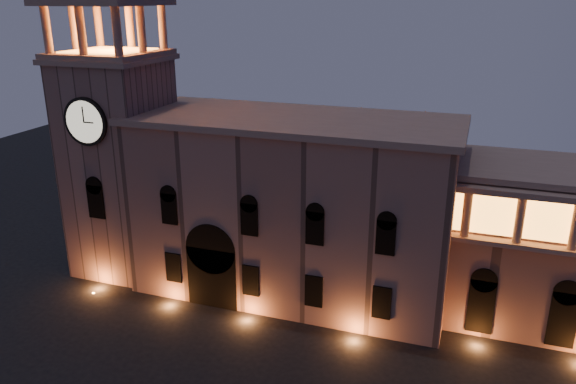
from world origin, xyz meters
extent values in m
cube|color=#90695E|center=(-2.00, 22.00, 8.50)|extent=(30.00, 12.00, 17.00)
cube|color=#A17F6F|center=(-2.00, 22.00, 17.30)|extent=(30.80, 12.80, 0.60)
cube|color=black|center=(-8.00, 16.60, 3.00)|extent=(5.00, 1.40, 6.00)
cylinder|color=black|center=(-8.00, 16.60, 6.00)|extent=(5.00, 1.40, 5.00)
cube|color=orange|center=(-8.00, 16.40, 2.80)|extent=(4.20, 0.20, 5.00)
cube|color=#90695E|center=(-20.50, 21.00, 11.00)|extent=(9.00, 9.00, 22.00)
cube|color=#A17F6F|center=(-20.50, 21.00, 22.25)|extent=(9.80, 9.80, 0.50)
cylinder|color=black|center=(-20.50, 16.32, 17.00)|extent=(4.60, 0.35, 4.60)
cylinder|color=beige|center=(-20.50, 16.18, 17.00)|extent=(4.00, 0.12, 4.00)
cube|color=#A17F6F|center=(-20.50, 21.00, 22.75)|extent=(9.40, 9.40, 0.50)
cube|color=orange|center=(-20.50, 21.00, 23.05)|extent=(6.80, 6.80, 0.15)
cylinder|color=#A17F6F|center=(-24.30, 17.20, 25.10)|extent=(0.76, 0.76, 4.20)
cylinder|color=#A17F6F|center=(-20.50, 17.20, 25.10)|extent=(0.76, 0.76, 4.20)
cylinder|color=#A17F6F|center=(-16.70, 17.20, 25.10)|extent=(0.76, 0.76, 4.20)
cylinder|color=#A17F6F|center=(-24.30, 24.80, 25.10)|extent=(0.76, 0.76, 4.20)
cylinder|color=#A17F6F|center=(-20.50, 24.80, 25.10)|extent=(0.76, 0.76, 4.20)
cylinder|color=#A17F6F|center=(-16.70, 24.80, 25.10)|extent=(0.76, 0.76, 4.20)
cylinder|color=#A17F6F|center=(-24.30, 21.00, 25.10)|extent=(0.76, 0.76, 4.20)
cylinder|color=#A17F6F|center=(-16.70, 21.00, 25.10)|extent=(0.76, 0.76, 4.20)
cube|color=#A17F6F|center=(-20.50, 21.00, 27.50)|extent=(9.80, 9.80, 0.60)
cylinder|color=#A17F6F|center=(14.00, 18.50, 11.50)|extent=(0.70, 0.70, 4.00)
cylinder|color=#A17F6F|center=(18.00, 18.50, 11.50)|extent=(0.70, 0.70, 4.00)
cylinder|color=#A17F6F|center=(22.00, 18.50, 11.50)|extent=(0.70, 0.70, 4.00)
camera|label=1|loc=(14.11, -26.09, 28.05)|focal=35.00mm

